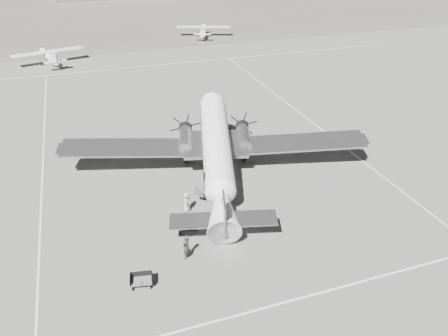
{
  "coord_description": "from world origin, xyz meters",
  "views": [
    {
      "loc": [
        -13.33,
        -31.25,
        20.6
      ],
      "look_at": [
        -2.73,
        -0.32,
        2.2
      ],
      "focal_mm": 35.0,
      "sensor_mm": 36.0,
      "label": 1
    }
  ],
  "objects_px": {
    "ramp_agent": "(187,221)",
    "baggage_cart_far": "(141,281)",
    "passenger": "(187,202)",
    "light_plane_left": "(49,57)",
    "baggage_cart_near": "(187,225)",
    "ground_crew": "(186,247)",
    "dc3_airliner": "(217,152)",
    "light_plane_right": "(204,31)"
  },
  "relations": [
    {
      "from": "baggage_cart_far",
      "to": "passenger",
      "type": "bearing_deg",
      "value": 66.34
    },
    {
      "from": "ramp_agent",
      "to": "passenger",
      "type": "xyz_separation_m",
      "value": [
        0.61,
        2.3,
        0.13
      ]
    },
    {
      "from": "baggage_cart_near",
      "to": "dc3_airliner",
      "type": "bearing_deg",
      "value": 54.53
    },
    {
      "from": "baggage_cart_far",
      "to": "light_plane_right",
      "type": "bearing_deg",
      "value": 80.82
    },
    {
      "from": "dc3_airliner",
      "to": "light_plane_right",
      "type": "height_order",
      "value": "dc3_airliner"
    },
    {
      "from": "dc3_airliner",
      "to": "light_plane_left",
      "type": "bearing_deg",
      "value": 123.22
    },
    {
      "from": "light_plane_right",
      "to": "light_plane_left",
      "type": "bearing_deg",
      "value": -140.55
    },
    {
      "from": "dc3_airliner",
      "to": "ground_crew",
      "type": "xyz_separation_m",
      "value": [
        -5.4,
        -9.67,
        -1.8
      ]
    },
    {
      "from": "dc3_airliner",
      "to": "baggage_cart_far",
      "type": "height_order",
      "value": "dc3_airliner"
    },
    {
      "from": "light_plane_right",
      "to": "ground_crew",
      "type": "relative_size",
      "value": 5.7
    },
    {
      "from": "light_plane_left",
      "to": "ramp_agent",
      "type": "distance_m",
      "value": 51.96
    },
    {
      "from": "light_plane_right",
      "to": "baggage_cart_near",
      "type": "height_order",
      "value": "light_plane_right"
    },
    {
      "from": "dc3_airliner",
      "to": "light_plane_left",
      "type": "distance_m",
      "value": 46.93
    },
    {
      "from": "light_plane_right",
      "to": "baggage_cart_far",
      "type": "xyz_separation_m",
      "value": [
        -24.15,
        -66.91,
        -0.72
      ]
    },
    {
      "from": "passenger",
      "to": "ramp_agent",
      "type": "bearing_deg",
      "value": -172.66
    },
    {
      "from": "light_plane_left",
      "to": "light_plane_right",
      "type": "bearing_deg",
      "value": 5.63
    },
    {
      "from": "baggage_cart_near",
      "to": "passenger",
      "type": "bearing_deg",
      "value": 74.61
    },
    {
      "from": "dc3_airliner",
      "to": "light_plane_right",
      "type": "distance_m",
      "value": 57.66
    },
    {
      "from": "light_plane_left",
      "to": "baggage_cart_near",
      "type": "bearing_deg",
      "value": -93.28
    },
    {
      "from": "baggage_cart_far",
      "to": "passenger",
      "type": "relative_size",
      "value": 0.87
    },
    {
      "from": "dc3_airliner",
      "to": "baggage_cart_near",
      "type": "xyz_separation_m",
      "value": [
        -4.57,
        -6.53,
        -2.29
      ]
    },
    {
      "from": "baggage_cart_near",
      "to": "passenger",
      "type": "height_order",
      "value": "passenger"
    },
    {
      "from": "light_plane_left",
      "to": "baggage_cart_near",
      "type": "height_order",
      "value": "light_plane_left"
    },
    {
      "from": "passenger",
      "to": "baggage_cart_far",
      "type": "bearing_deg",
      "value": 167.91
    },
    {
      "from": "light_plane_right",
      "to": "ramp_agent",
      "type": "height_order",
      "value": "light_plane_right"
    },
    {
      "from": "ramp_agent",
      "to": "passenger",
      "type": "relative_size",
      "value": 0.85
    },
    {
      "from": "baggage_cart_near",
      "to": "ramp_agent",
      "type": "relative_size",
      "value": 1.14
    },
    {
      "from": "baggage_cart_far",
      "to": "ground_crew",
      "type": "distance_m",
      "value": 3.88
    },
    {
      "from": "dc3_airliner",
      "to": "ramp_agent",
      "type": "bearing_deg",
      "value": -110.36
    },
    {
      "from": "ramp_agent",
      "to": "baggage_cart_far",
      "type": "bearing_deg",
      "value": 138.15
    },
    {
      "from": "dc3_airliner",
      "to": "baggage_cart_near",
      "type": "bearing_deg",
      "value": -110.08
    },
    {
      "from": "ramp_agent",
      "to": "light_plane_left",
      "type": "bearing_deg",
      "value": 10.75
    },
    {
      "from": "baggage_cart_near",
      "to": "passenger",
      "type": "xyz_separation_m",
      "value": [
        0.64,
        2.41,
        0.39
      ]
    },
    {
      "from": "light_plane_left",
      "to": "passenger",
      "type": "height_order",
      "value": "light_plane_left"
    },
    {
      "from": "light_plane_right",
      "to": "ramp_agent",
      "type": "bearing_deg",
      "value": -88.48
    },
    {
      "from": "dc3_airliner",
      "to": "light_plane_right",
      "type": "xyz_separation_m",
      "value": [
        15.29,
        55.57,
        -1.62
      ]
    },
    {
      "from": "dc3_airliner",
      "to": "light_plane_left",
      "type": "xyz_separation_m",
      "value": [
        -14.74,
        44.53,
        -1.57
      ]
    },
    {
      "from": "light_plane_left",
      "to": "ground_crew",
      "type": "height_order",
      "value": "light_plane_left"
    },
    {
      "from": "light_plane_left",
      "to": "ground_crew",
      "type": "bearing_deg",
      "value": -94.78
    },
    {
      "from": "passenger",
      "to": "ground_crew",
      "type": "bearing_deg",
      "value": -172.66
    },
    {
      "from": "passenger",
      "to": "dc3_airliner",
      "type": "bearing_deg",
      "value": -21.4
    },
    {
      "from": "ground_crew",
      "to": "baggage_cart_far",
      "type": "bearing_deg",
      "value": -12.63
    }
  ]
}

